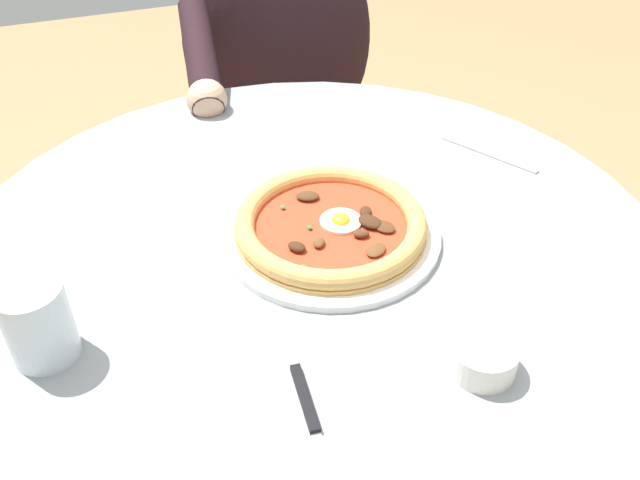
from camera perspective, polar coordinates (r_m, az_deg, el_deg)
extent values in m
cylinder|color=gray|center=(0.91, -0.84, -0.79)|extent=(0.95, 0.95, 0.03)
cylinder|color=gray|center=(1.16, -0.68, -14.33)|extent=(0.11, 0.11, 0.68)
cylinder|color=white|center=(0.90, 0.81, 0.66)|extent=(0.29, 0.29, 0.01)
cylinder|color=tan|center=(0.90, 0.81, 1.06)|extent=(0.25, 0.25, 0.01)
torus|color=tan|center=(0.89, 0.82, 1.59)|extent=(0.25, 0.25, 0.03)
cylinder|color=red|center=(0.90, 0.82, 1.31)|extent=(0.24, 0.24, 0.00)
cylinder|color=white|center=(0.89, 1.85, 1.44)|extent=(0.06, 0.06, 0.00)
ellipsoid|color=yellow|center=(0.89, 1.85, 1.54)|extent=(0.02, 0.02, 0.02)
ellipsoid|color=#3D2314|center=(0.89, 4.22, 1.54)|extent=(0.04, 0.04, 0.01)
ellipsoid|color=brown|center=(0.86, -0.11, -0.23)|extent=(0.02, 0.02, 0.01)
ellipsoid|color=#3D2314|center=(0.91, 3.84, 2.42)|extent=(0.03, 0.02, 0.01)
ellipsoid|color=#4C2D19|center=(0.87, 3.47, 0.53)|extent=(0.02, 0.02, 0.01)
ellipsoid|color=#3D2314|center=(0.85, -1.96, -0.57)|extent=(0.03, 0.03, 0.01)
ellipsoid|color=#4C2D19|center=(0.89, 5.36, 1.14)|extent=(0.04, 0.04, 0.01)
ellipsoid|color=#4C2D19|center=(0.94, -1.04, 3.70)|extent=(0.03, 0.04, 0.01)
ellipsoid|color=brown|center=(0.85, 4.72, -0.85)|extent=(0.03, 0.04, 0.01)
ellipsoid|color=#2D6B28|center=(0.82, -1.38, -2.21)|extent=(0.01, 0.01, 0.00)
ellipsoid|color=#2D6B28|center=(0.89, -0.77, 1.15)|extent=(0.01, 0.01, 0.00)
ellipsoid|color=#2D6B28|center=(0.92, -3.13, 2.76)|extent=(0.01, 0.01, 0.00)
cylinder|color=silver|center=(0.78, -22.59, -6.36)|extent=(0.07, 0.07, 0.09)
cylinder|color=silver|center=(0.80, -22.00, -8.09)|extent=(0.06, 0.06, 0.03)
cube|color=black|center=(0.71, -1.27, -13.08)|extent=(0.09, 0.02, 0.01)
cylinder|color=white|center=(0.75, 13.51, -9.56)|extent=(0.07, 0.07, 0.04)
cylinder|color=olive|center=(0.74, 13.61, -9.10)|extent=(0.06, 0.06, 0.01)
cube|color=#BCBCC1|center=(1.11, 13.92, 7.02)|extent=(0.15, 0.09, 0.00)
cube|color=#282833|center=(1.75, -2.98, 1.26)|extent=(0.35, 0.40, 0.45)
ellipsoid|color=black|center=(1.51, -3.62, 16.25)|extent=(0.31, 0.44, 0.53)
cylinder|color=black|center=(1.29, -10.00, 15.02)|extent=(0.27, 0.09, 0.14)
sphere|color=tan|center=(1.21, -9.45, 11.55)|extent=(0.07, 0.07, 0.07)
cube|color=#504A45|center=(1.67, -3.37, 8.54)|extent=(0.50, 0.50, 0.02)
cube|color=#504A45|center=(1.75, -4.10, 18.20)|extent=(0.11, 0.37, 0.43)
cylinder|color=#4C4742|center=(1.65, -9.12, -2.15)|extent=(0.02, 0.02, 0.44)
cylinder|color=#4C4742|center=(1.66, 3.78, -1.23)|extent=(0.02, 0.02, 0.44)
cylinder|color=#4C4742|center=(1.95, -8.99, 5.00)|extent=(0.02, 0.02, 0.44)
cylinder|color=#4C4742|center=(1.96, 1.99, 5.74)|extent=(0.02, 0.02, 0.44)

